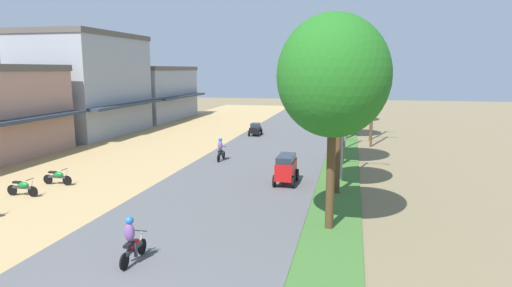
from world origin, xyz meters
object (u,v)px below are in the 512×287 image
(streetlamp_mid, at_px, (346,99))
(parked_motorbike_third, at_px, (58,176))
(motorbike_foreground_rider, at_px, (132,241))
(motorbike_ahead_second, at_px, (221,150))
(streetlamp_near, at_px, (343,101))
(utility_pole_far, at_px, (372,88))
(median_tree_second, at_px, (341,64))
(streetlamp_far, at_px, (348,91))
(car_van_red, at_px, (286,167))
(parked_motorbike_second, at_px, (23,187))
(median_tree_fourth, at_px, (349,66))
(median_tree_nearest, at_px, (333,76))
(median_tree_third, at_px, (344,73))
(median_tree_fifth, at_px, (349,53))
(car_hatchback_black, at_px, (255,129))
(utility_pole_near, at_px, (373,92))

(streetlamp_mid, bearing_deg, parked_motorbike_third, -135.75)
(motorbike_foreground_rider, relative_size, motorbike_ahead_second, 1.00)
(streetlamp_near, distance_m, utility_pole_far, 16.17)
(median_tree_second, xyz_separation_m, streetlamp_near, (0.13, 2.76, -2.06))
(motorbike_foreground_rider, bearing_deg, parked_motorbike_third, 137.27)
(streetlamp_mid, bearing_deg, streetlamp_far, 90.00)
(median_tree_second, xyz_separation_m, car_van_red, (-2.91, 1.20, -5.77))
(parked_motorbike_second, distance_m, streetlamp_far, 31.59)
(median_tree_fourth, bearing_deg, parked_motorbike_third, -127.04)
(streetlamp_far, distance_m, motorbike_ahead_second, 18.70)
(median_tree_nearest, relative_size, car_van_red, 3.60)
(median_tree_fourth, bearing_deg, motorbike_foreground_rider, -102.75)
(median_tree_third, relative_size, streetlamp_mid, 1.24)
(median_tree_nearest, xyz_separation_m, motorbike_ahead_second, (-8.33, 11.95, -5.42))
(motorbike_ahead_second, bearing_deg, median_tree_nearest, -55.12)
(median_tree_fifth, xyz_separation_m, streetlamp_mid, (0.08, -17.41, -4.32))
(median_tree_second, distance_m, median_tree_fourth, 19.04)
(median_tree_nearest, height_order, car_van_red, median_tree_nearest)
(motorbike_ahead_second, bearing_deg, median_tree_second, -37.96)
(parked_motorbike_third, bearing_deg, median_tree_fifth, 64.50)
(parked_motorbike_third, distance_m, car_hatchback_black, 21.79)
(median_tree_fourth, distance_m, utility_pole_far, 2.95)
(median_tree_second, relative_size, car_hatchback_black, 4.47)
(median_tree_nearest, height_order, streetlamp_far, median_tree_nearest)
(median_tree_second, height_order, utility_pole_near, median_tree_second)
(median_tree_third, xyz_separation_m, utility_pole_near, (2.25, 7.88, -1.66))
(streetlamp_near, height_order, streetlamp_far, streetlamp_near)
(parked_motorbike_second, relative_size, utility_pole_near, 0.20)
(parked_motorbike_third, bearing_deg, streetlamp_far, 57.53)
(streetlamp_near, distance_m, utility_pole_near, 12.63)
(median_tree_nearest, relative_size, median_tree_fourth, 0.96)
(median_tree_fourth, xyz_separation_m, motorbike_foreground_rider, (-6.62, -29.24, -5.95))
(median_tree_second, height_order, streetlamp_far, median_tree_second)
(parked_motorbike_second, bearing_deg, median_tree_third, 35.84)
(median_tree_fourth, relative_size, streetlamp_mid, 1.29)
(streetlamp_far, xyz_separation_m, utility_pole_near, (2.17, -7.62, 0.27))
(median_tree_fifth, relative_size, motorbike_ahead_second, 6.16)
(median_tree_fourth, bearing_deg, utility_pole_far, -7.00)
(median_tree_second, distance_m, car_van_red, 6.57)
(streetlamp_near, height_order, car_van_red, streetlamp_near)
(utility_pole_near, relative_size, car_hatchback_black, 4.46)
(parked_motorbike_second, bearing_deg, car_hatchback_black, 72.63)
(parked_motorbike_third, distance_m, utility_pole_far, 27.60)
(streetlamp_near, bearing_deg, streetlamp_far, 90.00)
(median_tree_fifth, xyz_separation_m, streetlamp_far, (0.08, -8.05, -4.08))
(streetlamp_mid, bearing_deg, utility_pole_far, 67.14)
(median_tree_third, bearing_deg, median_tree_fifth, 90.01)
(parked_motorbike_second, relative_size, median_tree_fourth, 0.20)
(parked_motorbike_third, height_order, median_tree_third, median_tree_third)
(streetlamp_near, bearing_deg, median_tree_fifth, 90.17)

